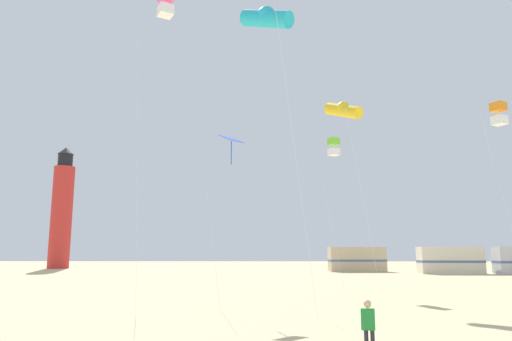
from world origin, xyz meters
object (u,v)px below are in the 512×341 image
object	(u,v)px
kite_box_rainbow	(166,4)
rv_van_tan	(357,259)
kite_box_lime	(334,147)
kite_diamond_blue	(230,145)
lighthouse_distant	(62,211)
kite_tube_cyan	(266,18)
kite_flyer_standing	(368,321)
kite_tube_gold	(343,110)
kite_box_orange	(499,114)
rv_van_cream	(450,260)

from	to	relation	value
kite_box_rainbow	rv_van_tan	xyz separation A→B (m)	(15.06, 36.58, -11.54)
kite_box_lime	kite_diamond_blue	xyz separation A→B (m)	(-6.10, -8.75, -1.83)
lighthouse_distant	rv_van_tan	xyz separation A→B (m)	(38.74, -8.82, -6.45)
kite_tube_cyan	rv_van_tan	xyz separation A→B (m)	(10.70, 37.22, -10.51)
kite_flyer_standing	kite_box_rainbow	world-z (taller)	kite_box_rainbow
kite_flyer_standing	kite_tube_gold	world-z (taller)	kite_tube_gold
kite_box_lime	kite_box_orange	bearing A→B (deg)	-43.08
kite_tube_cyan	kite_box_rainbow	world-z (taller)	kite_box_rainbow
kite_box_rainbow	lighthouse_distant	bearing A→B (deg)	117.54
rv_van_tan	kite_box_orange	bearing A→B (deg)	-90.79
kite_flyer_standing	kite_box_lime	world-z (taller)	kite_box_lime
kite_box_lime	rv_van_tan	world-z (taller)	kite_box_lime
kite_box_orange	rv_van_cream	distance (m)	29.68
kite_diamond_blue	kite_tube_gold	xyz separation A→B (m)	(6.07, 4.69, 3.07)
rv_van_cream	kite_tube_gold	bearing A→B (deg)	-118.84
kite_box_orange	kite_tube_cyan	bearing A→B (deg)	-157.57
kite_tube_cyan	lighthouse_distant	size ratio (longest dim) A/B	0.75
kite_flyer_standing	kite_diamond_blue	bearing A→B (deg)	-48.34
kite_flyer_standing	kite_tube_cyan	size ratio (longest dim) A/B	0.09
kite_tube_gold	rv_van_tan	world-z (taller)	kite_tube_gold
kite_box_lime	kite_box_orange	size ratio (longest dim) A/B	0.98
kite_box_lime	kite_tube_gold	xyz separation A→B (m)	(-0.03, -4.06, 1.24)
kite_flyer_standing	rv_van_tan	distance (m)	43.50
lighthouse_distant	rv_van_cream	bearing A→B (deg)	-16.02
kite_flyer_standing	kite_box_orange	distance (m)	16.26
kite_flyer_standing	kite_diamond_blue	xyz separation A→B (m)	(-4.19, 8.39, 6.58)
kite_diamond_blue	kite_box_orange	distance (m)	13.66
kite_box_orange	rv_van_tan	xyz separation A→B (m)	(-1.01, 32.39, -7.78)
kite_flyer_standing	rv_van_tan	world-z (taller)	rv_van_tan
kite_tube_gold	kite_diamond_blue	bearing A→B (deg)	-142.27
kite_tube_gold	rv_van_cream	world-z (taller)	kite_tube_gold
kite_box_lime	lighthouse_distant	bearing A→B (deg)	133.35
kite_box_rainbow	kite_tube_cyan	bearing A→B (deg)	-8.40
kite_box_lime	kite_tube_gold	distance (m)	4.25
kite_box_rainbow	kite_tube_gold	bearing A→B (deg)	38.38
rv_van_tan	kite_tube_gold	bearing A→B (deg)	-104.58
kite_tube_cyan	rv_van_tan	world-z (taller)	kite_tube_cyan
kite_box_lime	kite_box_rainbow	world-z (taller)	kite_box_rainbow
kite_box_lime	kite_tube_cyan	xyz separation A→B (m)	(-4.44, -11.65, 2.87)
kite_tube_cyan	kite_box_orange	world-z (taller)	kite_tube_cyan
kite_flyer_standing	lighthouse_distant	world-z (taller)	lighthouse_distant
rv_van_cream	kite_tube_cyan	bearing A→B (deg)	-118.54
kite_tube_cyan	kite_tube_gold	size ratio (longest dim) A/B	1.15
kite_diamond_blue	kite_box_rainbow	world-z (taller)	kite_box_rainbow
kite_box_rainbow	kite_diamond_blue	bearing A→B (deg)	39.81
lighthouse_distant	rv_van_tan	distance (m)	40.25
kite_flyer_standing	kite_tube_cyan	xyz separation A→B (m)	(-2.53, 5.50, 11.29)
kite_flyer_standing	kite_tube_gold	distance (m)	16.36
kite_tube_cyan	rv_van_cream	distance (m)	39.26
kite_diamond_blue	lighthouse_distant	xyz separation A→B (m)	(-26.37, 43.15, 0.64)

